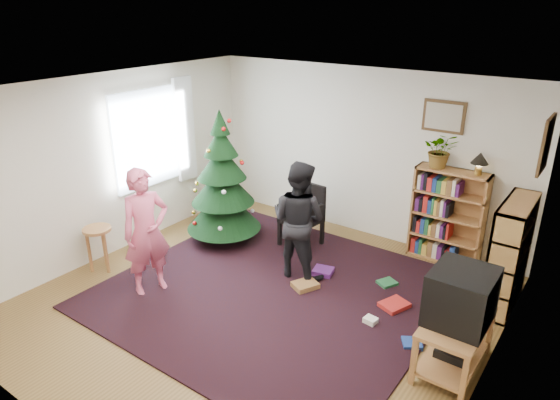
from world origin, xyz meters
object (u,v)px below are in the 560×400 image
Objects in this scene: armchair at (305,213)px; stool at (98,238)px; bookshelf_back at (448,215)px; person_standing at (146,232)px; picture_right at (546,145)px; potted_plant at (441,150)px; table_lamp at (480,160)px; christmas_tree at (223,189)px; tv_stand at (454,340)px; picture_back at (444,116)px; bookshelf_right at (510,253)px; person_by_chair at (299,220)px; crt_tv at (461,296)px.

armchair is 2.85m from stool.
bookshelf_back is 3.93m from person_standing.
picture_right is 3.25m from armchair.
potted_plant reaches higher than table_lamp.
christmas_tree is 3.80m from tv_stand.
picture_right is (1.33, -0.73, 0.00)m from picture_back.
bookshelf_right is 1.51m from tv_stand.
armchair is 1.91× the size of potted_plant.
picture_right is 1.07m from table_lamp.
christmas_tree reaches higher than stool.
christmas_tree is at bearing 167.30° from tv_stand.
person_by_chair is (-2.22, 0.63, 0.45)m from tv_stand.
picture_back is 4.78m from stool.
armchair is (1.03, 0.61, -0.34)m from christmas_tree.
bookshelf_right is at bearing -35.81° from bookshelf_back.
person_standing is at bearing -128.70° from picture_back.
table_lamp is at bearing 103.38° from crt_tv.
christmas_tree reaches higher than armchair.
person_by_chair reaches higher than armchair.
picture_back is at bearing -125.85° from person_by_chair.
table_lamp is at bearing 43.22° from bookshelf_right.
table_lamp is (-0.51, 2.14, 0.69)m from crt_tv.
armchair is (-2.90, -0.12, -1.46)m from picture_right.
crt_tv is 2.30m from table_lamp.
tv_stand is 1.55× the size of crt_tv.
bookshelf_right is 2.77m from armchair.
crt_tv is at bearing 10.17° from stool.
bookshelf_back is 2.31m from tv_stand.
bookshelf_back is (2.86, 1.31, -0.16)m from christmas_tree.
bookshelf_back is at bearing 0.00° from potted_plant.
bookshelf_right reaches higher than crt_tv.
bookshelf_right is 1.40× the size of tv_stand.
picture_back is 0.35× the size of person_by_chair.
tv_stand is 2.49m from table_lamp.
picture_right reaches higher than bookshelf_right.
tv_stand is 3.59m from person_standing.
potted_plant is at bearing -66.72° from picture_back.
crt_tv is 2.30m from person_by_chair.
picture_right reaches higher than table_lamp.
armchair is (-2.64, 1.43, 0.16)m from tv_stand.
bookshelf_right is at bearing -38.94° from person_standing.
tv_stand is 4.49m from stool.
potted_plant is (3.41, 2.93, 1.07)m from stool.
stool is (-0.75, -1.62, -0.35)m from christmas_tree.
table_lamp is (0.30, 0.00, 0.83)m from bookshelf_back.
person_standing is 1.86m from person_by_chair.
picture_back is 0.44m from potted_plant.
potted_plant is at bearing 115.31° from tv_stand.
person_standing reaches higher than crt_tv.
christmas_tree is 3.05m from potted_plant.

